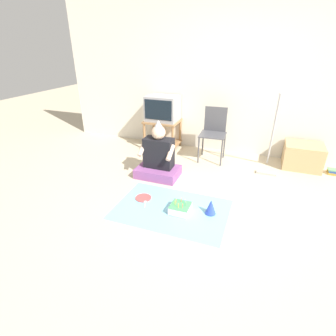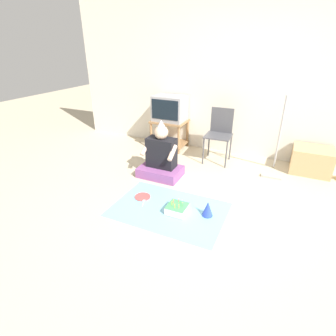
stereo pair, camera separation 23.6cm
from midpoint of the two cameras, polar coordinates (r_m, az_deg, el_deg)
ground_plane at (r=3.00m, az=5.33°, el=-11.23°), size 16.00×16.00×0.00m
wall_back at (r=4.58m, az=13.90°, el=18.57°), size 6.40×0.06×2.55m
tv_stand at (r=4.85m, az=-2.58°, el=7.92°), size 0.61×0.49×0.52m
tv at (r=4.74m, az=-2.63°, el=12.87°), size 0.55×0.43×0.43m
folding_chair at (r=4.34m, az=8.40°, el=8.16°), size 0.42×0.40×0.86m
cardboard_box_stack at (r=4.55m, az=25.95°, el=2.39°), size 0.56×0.48×0.38m
dust_mop at (r=4.13m, az=19.82°, el=3.68°), size 0.28×0.42×1.20m
book_pile at (r=4.59m, az=31.20°, el=-0.71°), size 0.19×0.15×0.07m
person_seated at (r=3.79m, az=-3.90°, el=1.98°), size 0.61×0.42×0.83m
party_cloth at (r=3.15m, az=-1.41°, el=-8.99°), size 1.32×0.90×0.01m
birthday_cake at (r=3.08m, az=0.49°, el=-8.77°), size 0.23×0.23×0.15m
party_hat_blue at (r=3.05m, az=7.10°, el=-8.43°), size 0.13×0.13×0.18m
paper_plate at (r=3.37m, az=-7.40°, el=-6.48°), size 0.20×0.20×0.01m
plastic_spoon_near at (r=3.28m, az=-7.08°, el=-7.49°), size 0.07×0.14×0.01m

